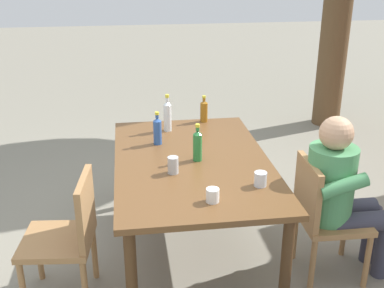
% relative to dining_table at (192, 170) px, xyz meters
% --- Properties ---
extents(ground_plane, '(24.00, 24.00, 0.00)m').
position_rel_dining_table_xyz_m(ground_plane, '(0.00, 0.00, -0.69)').
color(ground_plane, gray).
extents(dining_table, '(1.71, 1.09, 0.77)m').
position_rel_dining_table_xyz_m(dining_table, '(0.00, 0.00, 0.00)').
color(dining_table, brown).
rests_on(dining_table, ground_plane).
extents(chair_far_right, '(0.45, 0.45, 0.87)m').
position_rel_dining_table_xyz_m(chair_far_right, '(0.38, 0.84, -0.20)').
color(chair_far_right, '#A37547').
rests_on(chair_far_right, ground_plane).
extents(chair_near_right, '(0.48, 0.48, 0.87)m').
position_rel_dining_table_xyz_m(chair_near_right, '(0.39, -0.84, -0.20)').
color(chair_near_right, '#A37547').
rests_on(chair_near_right, ground_plane).
extents(person_in_white_shirt, '(0.47, 0.61, 1.18)m').
position_rel_dining_table_xyz_m(person_in_white_shirt, '(0.39, 0.95, -0.03)').
color(person_in_white_shirt, '#4C935B').
rests_on(person_in_white_shirt, ground_plane).
extents(bottle_green, '(0.06, 0.06, 0.27)m').
position_rel_dining_table_xyz_m(bottle_green, '(0.01, 0.04, 0.20)').
color(bottle_green, '#287A38').
rests_on(bottle_green, dining_table).
extents(bottle_clear, '(0.06, 0.06, 0.31)m').
position_rel_dining_table_xyz_m(bottle_clear, '(-0.61, -0.11, 0.21)').
color(bottle_clear, white).
rests_on(bottle_clear, dining_table).
extents(bottle_amber, '(0.06, 0.06, 0.23)m').
position_rel_dining_table_xyz_m(bottle_amber, '(-0.79, 0.22, 0.18)').
color(bottle_amber, '#996019').
rests_on(bottle_amber, dining_table).
extents(bottle_blue, '(0.06, 0.06, 0.26)m').
position_rel_dining_table_xyz_m(bottle_blue, '(-0.33, -0.22, 0.19)').
color(bottle_blue, '#2D56A3').
rests_on(bottle_blue, dining_table).
extents(cup_steel, '(0.07, 0.07, 0.12)m').
position_rel_dining_table_xyz_m(cup_steel, '(0.20, -0.15, 0.14)').
color(cup_steel, '#B2B7BC').
rests_on(cup_steel, dining_table).
extents(cup_white, '(0.08, 0.08, 0.08)m').
position_rel_dining_table_xyz_m(cup_white, '(0.62, 0.03, 0.12)').
color(cup_white, white).
rests_on(cup_white, dining_table).
extents(cup_glass, '(0.08, 0.08, 0.09)m').
position_rel_dining_table_xyz_m(cup_glass, '(0.46, 0.37, 0.13)').
color(cup_glass, silver).
rests_on(cup_glass, dining_table).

